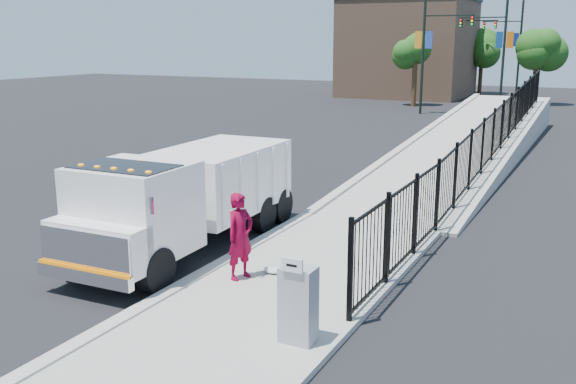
% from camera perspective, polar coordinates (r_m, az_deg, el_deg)
% --- Properties ---
extents(ground, '(120.00, 120.00, 0.00)m').
position_cam_1_polar(ground, '(14.49, -4.87, -6.13)').
color(ground, black).
rests_on(ground, ground).
extents(sidewalk, '(3.55, 12.00, 0.12)m').
position_cam_1_polar(sidewalk, '(11.96, -1.94, -10.14)').
color(sidewalk, '#9E998E').
rests_on(sidewalk, ground).
extents(curb, '(0.30, 12.00, 0.16)m').
position_cam_1_polar(curb, '(12.92, -9.55, -8.39)').
color(curb, '#ADAAA3').
rests_on(curb, ground).
extents(ramp, '(3.95, 24.06, 3.19)m').
position_cam_1_polar(ramp, '(28.49, 16.03, 3.12)').
color(ramp, '#9E998E').
rests_on(ramp, ground).
extents(iron_fence, '(0.10, 28.00, 1.80)m').
position_cam_1_polar(iron_fence, '(24.21, 17.67, 3.43)').
color(iron_fence, black).
rests_on(iron_fence, ground).
extents(truck, '(2.45, 7.07, 2.40)m').
position_cam_1_polar(truck, '(14.99, -9.26, -0.21)').
color(truck, black).
rests_on(truck, ground).
extents(worker, '(0.59, 0.74, 1.77)m').
position_cam_1_polar(worker, '(12.88, -4.27, -3.94)').
color(worker, maroon).
rests_on(worker, sidewalk).
extents(utility_cabinet, '(0.55, 0.40, 1.25)m').
position_cam_1_polar(utility_cabinet, '(10.31, 0.92, -9.99)').
color(utility_cabinet, gray).
rests_on(utility_cabinet, sidewalk).
extents(arrow_sign, '(0.35, 0.04, 0.22)m').
position_cam_1_polar(arrow_sign, '(9.85, 0.37, -6.52)').
color(arrow_sign, white).
rests_on(arrow_sign, utility_cabinet).
extents(debris, '(0.45, 0.45, 0.11)m').
position_cam_1_polar(debris, '(13.44, -1.23, -6.88)').
color(debris, silver).
rests_on(debris, sidewalk).
extents(light_pole_0, '(3.77, 0.22, 8.00)m').
position_cam_1_polar(light_pole_0, '(43.65, 12.33, 12.51)').
color(light_pole_0, black).
rests_on(light_pole_0, ground).
extents(light_pole_1, '(3.77, 0.22, 8.00)m').
position_cam_1_polar(light_pole_1, '(47.59, 18.29, 12.20)').
color(light_pole_1, black).
rests_on(light_pole_1, ground).
extents(light_pole_2, '(3.77, 0.22, 8.00)m').
position_cam_1_polar(light_pole_2, '(55.81, 15.02, 12.50)').
color(light_pole_2, black).
rests_on(light_pole_2, ground).
extents(light_pole_3, '(3.77, 0.22, 8.00)m').
position_cam_1_polar(light_pole_3, '(58.59, 19.62, 12.21)').
color(light_pole_3, black).
rests_on(light_pole_3, ground).
extents(tree_0, '(2.25, 2.25, 5.12)m').
position_cam_1_polar(tree_0, '(48.49, 11.27, 12.09)').
color(tree_0, '#382314').
rests_on(tree_0, ground).
extents(tree_1, '(2.50, 2.50, 5.25)m').
position_cam_1_polar(tree_1, '(52.06, 21.28, 11.55)').
color(tree_1, '#382314').
rests_on(tree_1, ground).
extents(tree_2, '(3.20, 3.20, 5.60)m').
position_cam_1_polar(tree_2, '(61.36, 16.88, 12.06)').
color(tree_2, '#382314').
rests_on(tree_2, ground).
extents(building, '(10.00, 10.00, 8.00)m').
position_cam_1_polar(building, '(57.93, 10.67, 12.38)').
color(building, '#8C664C').
rests_on(building, ground).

